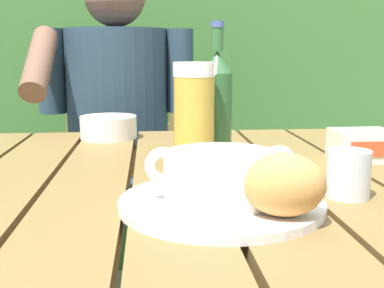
{
  "coord_description": "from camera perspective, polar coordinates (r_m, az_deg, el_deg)",
  "views": [
    {
      "loc": [
        -0.03,
        -0.84,
        0.93
      ],
      "look_at": [
        0.03,
        -0.1,
        0.79
      ],
      "focal_mm": 45.78,
      "sensor_mm": 36.0,
      "label": 1
    }
  ],
  "objects": [
    {
      "name": "bread_roll",
      "position": [
        0.61,
        10.66,
        -4.68
      ],
      "size": [
        0.12,
        0.1,
        0.08
      ],
      "color": "#CE8E48",
      "rests_on": "serving_plate"
    },
    {
      "name": "water_glass_small",
      "position": [
        0.75,
        17.76,
        -3.33
      ],
      "size": [
        0.06,
        0.06,
        0.07
      ],
      "color": "silver",
      "rests_on": "dining_table"
    },
    {
      "name": "beer_bottle",
      "position": [
        0.96,
        2.92,
        4.76
      ],
      "size": [
        0.06,
        0.06,
        0.27
      ],
      "color": "#2F6030",
      "rests_on": "dining_table"
    },
    {
      "name": "butter_tub",
      "position": [
        1.02,
        19.13,
        -0.12
      ],
      "size": [
        0.11,
        0.09,
        0.06
      ],
      "color": "white",
      "rests_on": "dining_table"
    },
    {
      "name": "chair_near_diner",
      "position": [
        1.8,
        -8.09,
        -3.98
      ],
      "size": [
        0.43,
        0.43,
        0.95
      ],
      "color": "olive",
      "rests_on": "ground_plane"
    },
    {
      "name": "soup_bowl",
      "position": [
        0.67,
        3.44,
        -3.58
      ],
      "size": [
        0.21,
        0.16,
        0.07
      ],
      "color": "white",
      "rests_on": "serving_plate"
    },
    {
      "name": "hedge_backdrop",
      "position": [
        2.34,
        -8.8,
        9.42
      ],
      "size": [
        3.56,
        0.97,
        1.86
      ],
      "color": "#3B6D30",
      "rests_on": "ground_plane"
    },
    {
      "name": "serving_plate",
      "position": [
        0.68,
        3.4,
        -6.86
      ],
      "size": [
        0.28,
        0.28,
        0.01
      ],
      "color": "white",
      "rests_on": "dining_table"
    },
    {
      "name": "dining_table",
      "position": [
        0.89,
        -2.59,
        -9.1
      ],
      "size": [
        1.2,
        0.93,
        0.72
      ],
      "color": "brown",
      "rests_on": "ground_plane"
    },
    {
      "name": "person_eating",
      "position": [
        1.56,
        -8.79,
        2.49
      ],
      "size": [
        0.48,
        0.47,
        1.21
      ],
      "color": "#263C4C",
      "rests_on": "ground_plane"
    },
    {
      "name": "diner_bowl",
      "position": [
        1.22,
        -9.7,
        1.95
      ],
      "size": [
        0.14,
        0.14,
        0.05
      ],
      "color": "white",
      "rests_on": "dining_table"
    },
    {
      "name": "table_knife",
      "position": [
        0.78,
        14.26,
        -4.86
      ],
      "size": [
        0.15,
        0.04,
        0.01
      ],
      "color": "silver",
      "rests_on": "dining_table"
    },
    {
      "name": "beer_glass",
      "position": [
        0.89,
        0.25,
        3.35
      ],
      "size": [
        0.08,
        0.08,
        0.19
      ],
      "color": "gold",
      "rests_on": "dining_table"
    }
  ]
}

